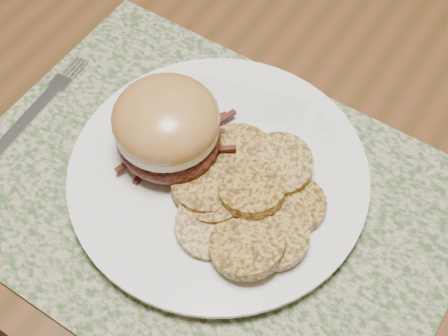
{
  "coord_description": "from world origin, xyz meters",
  "views": [
    {
      "loc": [
        0.39,
        -0.49,
        1.25
      ],
      "look_at": [
        0.22,
        -0.24,
        0.79
      ],
      "focal_mm": 50.0,
      "sensor_mm": 36.0,
      "label": 1
    }
  ],
  "objects_px": {
    "dinner_plate": "(218,175)",
    "pork_sandwich": "(167,127)",
    "fork": "(36,110)",
    "dining_table": "(181,11)"
  },
  "relations": [
    {
      "from": "dinner_plate",
      "to": "pork_sandwich",
      "type": "xyz_separation_m",
      "value": [
        -0.05,
        -0.01,
        0.04
      ]
    },
    {
      "from": "dinner_plate",
      "to": "fork",
      "type": "xyz_separation_m",
      "value": [
        -0.2,
        -0.03,
        -0.01
      ]
    },
    {
      "from": "pork_sandwich",
      "to": "fork",
      "type": "xyz_separation_m",
      "value": [
        -0.15,
        -0.03,
        -0.05
      ]
    },
    {
      "from": "pork_sandwich",
      "to": "fork",
      "type": "relative_size",
      "value": 0.79
    },
    {
      "from": "pork_sandwich",
      "to": "dinner_plate",
      "type": "bearing_deg",
      "value": 30.75
    },
    {
      "from": "dinner_plate",
      "to": "fork",
      "type": "bearing_deg",
      "value": -170.61
    },
    {
      "from": "pork_sandwich",
      "to": "fork",
      "type": "height_order",
      "value": "pork_sandwich"
    },
    {
      "from": "dining_table",
      "to": "pork_sandwich",
      "type": "distance_m",
      "value": 0.32
    },
    {
      "from": "fork",
      "to": "dinner_plate",
      "type": "bearing_deg",
      "value": 5.7
    },
    {
      "from": "dinner_plate",
      "to": "pork_sandwich",
      "type": "relative_size",
      "value": 2.01
    }
  ]
}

